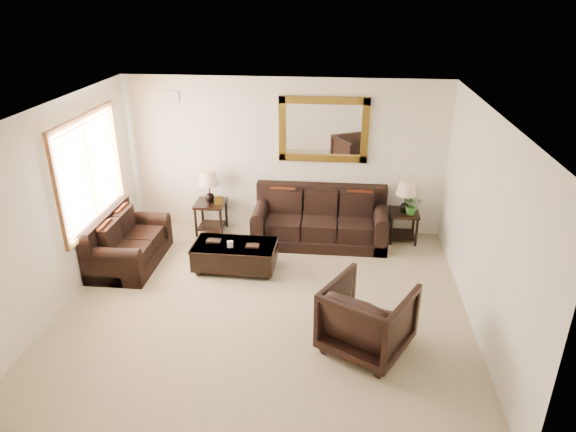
# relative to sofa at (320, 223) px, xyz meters

# --- Properties ---
(room) EXTENTS (5.51, 5.01, 2.71)m
(room) POSITION_rel_sofa_xyz_m (-0.66, -2.06, 1.02)
(room) COLOR gray
(room) RESTS_ON ground
(window) EXTENTS (0.07, 1.96, 1.66)m
(window) POSITION_rel_sofa_xyz_m (-3.36, -1.16, 1.22)
(window) COLOR white
(window) RESTS_ON room
(mirror) EXTENTS (1.50, 0.06, 1.10)m
(mirror) POSITION_rel_sofa_xyz_m (0.00, 0.41, 1.52)
(mirror) COLOR #513710
(mirror) RESTS_ON room
(air_vent) EXTENTS (0.25, 0.02, 0.18)m
(air_vent) POSITION_rel_sofa_xyz_m (-2.56, 0.42, 2.02)
(air_vent) COLOR #999999
(air_vent) RESTS_ON room
(sofa) EXTENTS (2.25, 0.97, 0.92)m
(sofa) POSITION_rel_sofa_xyz_m (0.00, 0.00, 0.00)
(sofa) COLOR black
(sofa) RESTS_ON room
(loveseat) EXTENTS (0.89, 1.50, 0.85)m
(loveseat) POSITION_rel_sofa_xyz_m (-3.00, -1.12, -0.02)
(loveseat) COLOR black
(loveseat) RESTS_ON room
(end_table_left) EXTENTS (0.52, 0.52, 1.15)m
(end_table_left) POSITION_rel_sofa_xyz_m (-1.94, 0.14, 0.41)
(end_table_left) COLOR black
(end_table_left) RESTS_ON room
(end_table_right) EXTENTS (0.49, 0.49, 1.08)m
(end_table_right) POSITION_rel_sofa_xyz_m (1.42, 0.16, 0.37)
(end_table_right) COLOR black
(end_table_right) RESTS_ON room
(coffee_table) EXTENTS (1.28, 0.70, 0.54)m
(coffee_table) POSITION_rel_sofa_xyz_m (-1.26, -1.13, -0.06)
(coffee_table) COLOR black
(coffee_table) RESTS_ON room
(armchair) EXTENTS (1.23, 1.21, 0.96)m
(armchair) POSITION_rel_sofa_xyz_m (0.70, -2.86, 0.14)
(armchair) COLOR black
(armchair) RESTS_ON floor
(potted_plant) EXTENTS (0.33, 0.36, 0.25)m
(potted_plant) POSITION_rel_sofa_xyz_m (1.53, 0.07, 0.33)
(potted_plant) COLOR #2B6021
(potted_plant) RESTS_ON end_table_right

